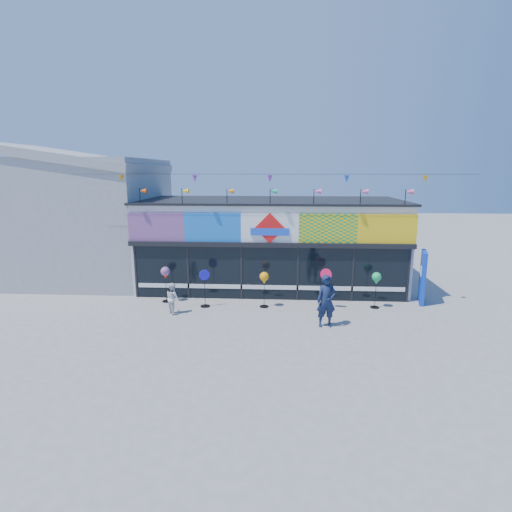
# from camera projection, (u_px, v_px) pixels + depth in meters

# --- Properties ---
(ground) EXTENTS (80.00, 80.00, 0.00)m
(ground) POSITION_uv_depth(u_px,v_px,m) (267.00, 330.00, 13.88)
(ground) COLOR slate
(ground) RESTS_ON ground
(kite_shop) EXTENTS (16.00, 5.70, 5.31)m
(kite_shop) POSITION_uv_depth(u_px,v_px,m) (271.00, 242.00, 19.25)
(kite_shop) COLOR silver
(kite_shop) RESTS_ON ground
(neighbour_building) EXTENTS (8.18, 7.20, 6.87)m
(neighbour_building) POSITION_uv_depth(u_px,v_px,m) (78.00, 215.00, 20.61)
(neighbour_building) COLOR #9DA0A2
(neighbour_building) RESTS_ON ground
(blue_sign) EXTENTS (0.44, 1.11, 2.20)m
(blue_sign) POSITION_uv_depth(u_px,v_px,m) (423.00, 277.00, 16.57)
(blue_sign) COLOR #0C38BF
(blue_sign) RESTS_ON ground
(spinner_0) EXTENTS (0.38, 0.38, 1.51)m
(spinner_0) POSITION_uv_depth(u_px,v_px,m) (165.00, 274.00, 16.66)
(spinner_0) COLOR black
(spinner_0) RESTS_ON ground
(spinner_1) EXTENTS (0.42, 0.39, 1.55)m
(spinner_1) POSITION_uv_depth(u_px,v_px,m) (205.00, 287.00, 16.12)
(spinner_1) COLOR black
(spinner_1) RESTS_ON ground
(spinner_2) EXTENTS (0.37, 0.37, 1.46)m
(spinner_2) POSITION_uv_depth(u_px,v_px,m) (264.00, 279.00, 16.01)
(spinner_2) COLOR black
(spinner_2) RESTS_ON ground
(spinner_3) EXTENTS (0.44, 0.42, 1.66)m
(spinner_3) POSITION_uv_depth(u_px,v_px,m) (326.00, 288.00, 15.86)
(spinner_3) COLOR black
(spinner_3) RESTS_ON ground
(spinner_4) EXTENTS (0.37, 0.37, 1.48)m
(spinner_4) POSITION_uv_depth(u_px,v_px,m) (376.00, 279.00, 15.92)
(spinner_4) COLOR black
(spinner_4) RESTS_ON ground
(adult_man) EXTENTS (0.73, 0.53, 1.88)m
(adult_man) POSITION_uv_depth(u_px,v_px,m) (326.00, 301.00, 14.04)
(adult_man) COLOR #131E3D
(adult_man) RESTS_ON ground
(child) EXTENTS (0.63, 0.67, 1.21)m
(child) POSITION_uv_depth(u_px,v_px,m) (173.00, 298.00, 15.44)
(child) COLOR silver
(child) RESTS_ON ground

